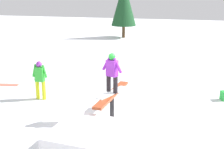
# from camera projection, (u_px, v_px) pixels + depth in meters

# --- Properties ---
(ground_plane) EXTENTS (60.00, 60.00, 0.00)m
(ground_plane) POSITION_uv_depth(u_px,v_px,m) (112.00, 120.00, 9.97)
(ground_plane) COLOR white
(rail_feature) EXTENTS (2.54, 0.59, 0.92)m
(rail_feature) POSITION_uv_depth(u_px,v_px,m) (112.00, 97.00, 9.76)
(rail_feature) COLOR black
(rail_feature) RESTS_ON ground
(snow_kicker_ramp) EXTENTS (1.97, 1.71, 0.71)m
(snow_kicker_ramp) POSITION_uv_depth(u_px,v_px,m) (84.00, 141.00, 7.95)
(snow_kicker_ramp) COLOR white
(snow_kicker_ramp) RESTS_ON ground
(main_rider_on_rail) EXTENTS (1.38, 0.83, 1.27)m
(main_rider_on_rail) POSITION_uv_depth(u_px,v_px,m) (112.00, 74.00, 9.54)
(main_rider_on_rail) COLOR white
(main_rider_on_rail) RESTS_ON rail_feature
(bystander_green) EXTENTS (0.22, 0.62, 1.47)m
(bystander_green) POSITION_uv_depth(u_px,v_px,m) (40.00, 78.00, 11.58)
(bystander_green) COLOR #CDD220
(bystander_green) RESTS_ON ground
(loose_snowboard_coral) EXTENTS (0.52, 1.57, 0.02)m
(loose_snowboard_coral) POSITION_uv_depth(u_px,v_px,m) (1.00, 85.00, 13.43)
(loose_snowboard_coral) COLOR #F37058
(loose_snowboard_coral) RESTS_ON ground
(loose_snowboard_white) EXTENTS (1.47, 0.45, 0.02)m
(loose_snowboard_white) POSITION_uv_depth(u_px,v_px,m) (41.00, 75.00, 14.81)
(loose_snowboard_white) COLOR white
(loose_snowboard_white) RESTS_ON ground
(backpack_on_snow) EXTENTS (0.36, 0.31, 0.34)m
(backpack_on_snow) POSITION_uv_depth(u_px,v_px,m) (224.00, 96.00, 11.65)
(backpack_on_snow) COLOR green
(backpack_on_snow) RESTS_ON ground
(pine_tree_near) EXTENTS (1.97, 1.97, 4.47)m
(pine_tree_near) POSITION_uv_depth(u_px,v_px,m) (124.00, 3.00, 24.50)
(pine_tree_near) COLOR #4C331E
(pine_tree_near) RESTS_ON ground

